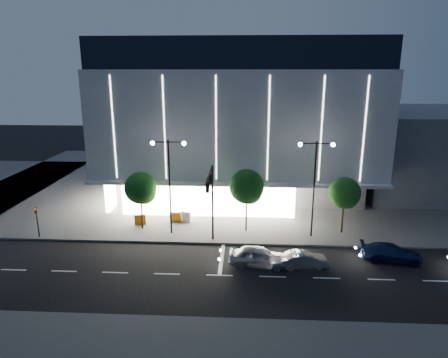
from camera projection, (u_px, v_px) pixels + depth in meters
The scene contains 17 objects.
ground at pixel (196, 265), 31.62m from camera, with size 160.00×160.00×0.00m, color black.
sidewalk_museum at pixel (253, 183), 54.46m from camera, with size 70.00×40.00×0.15m, color #474747.
museum at pixel (239, 116), 50.49m from camera, with size 30.00×25.80×18.00m.
annex_building at pixel (415, 149), 52.08m from camera, with size 16.00×20.00×10.00m, color #4C4C51.
traffic_mast at pixel (211, 192), 33.45m from camera, with size 0.33×5.89×7.07m.
street_lamp_west at pixel (169, 173), 35.98m from camera, with size 3.16×0.36×9.00m.
street_lamp_east at pixel (315, 175), 35.31m from camera, with size 3.16×0.36×9.00m.
ped_signal_far at pixel (37, 219), 36.22m from camera, with size 0.22×0.24×3.00m.
tree_left at pixel (141, 190), 37.62m from camera, with size 3.02×3.02×5.72m.
tree_mid at pixel (247, 188), 37.03m from camera, with size 3.25×3.25×6.15m.
tree_right at pixel (345, 195), 36.69m from camera, with size 2.91×2.91×5.51m.
car_lead at pixel (258, 256), 31.39m from camera, with size 1.86×4.62×1.57m, color gray.
car_second at pixel (304, 260), 31.17m from camera, with size 1.33×3.80×1.25m, color #A2A6AA.
car_third at pixel (391, 253), 32.22m from camera, with size 1.94×4.78×1.39m, color #14244C.
barrier_a at pixel (140, 220), 39.46m from camera, with size 1.10×0.25×1.00m, color #D06E0B.
barrier_c at pixel (175, 217), 40.13m from camera, with size 1.10×0.25×1.00m, color orange.
barrier_d at pixel (186, 217), 40.25m from camera, with size 1.10×0.25×1.00m, color white.
Camera 1 is at (3.78, -28.52, 14.98)m, focal length 32.00 mm.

